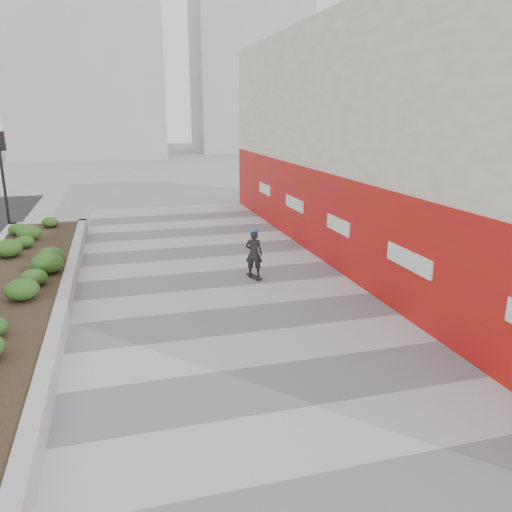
# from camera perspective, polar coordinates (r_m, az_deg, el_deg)

# --- Properties ---
(ground) EXTENTS (160.00, 160.00, 0.00)m
(ground) POSITION_cam_1_polar(r_m,az_deg,el_deg) (8.21, 7.14, -20.64)
(ground) COLOR gray
(ground) RESTS_ON ground
(walkway) EXTENTS (8.00, 36.00, 0.01)m
(walkway) POSITION_cam_1_polar(r_m,az_deg,el_deg) (10.61, 0.78, -11.37)
(walkway) COLOR #A8A8AD
(walkway) RESTS_ON ground
(building) EXTENTS (6.04, 24.08, 8.00)m
(building) POSITION_cam_1_polar(r_m,az_deg,el_deg) (17.87, 17.46, 12.41)
(building) COLOR beige
(building) RESTS_ON ground
(planter) EXTENTS (3.00, 18.00, 0.90)m
(planter) POSITION_cam_1_polar(r_m,az_deg,el_deg) (14.05, -26.43, -4.25)
(planter) COLOR #9E9EA0
(planter) RESTS_ON ground
(traffic_signal_near) EXTENTS (0.33, 0.28, 4.20)m
(traffic_signal_near) POSITION_cam_1_polar(r_m,az_deg,el_deg) (24.05, -26.92, 9.26)
(traffic_signal_near) COLOR black
(traffic_signal_near) RESTS_ON ground
(distant_bldg_north_l) EXTENTS (16.00, 12.00, 20.00)m
(distant_bldg_north_l) POSITION_cam_1_polar(r_m,az_deg,el_deg) (61.28, -19.03, 20.02)
(distant_bldg_north_l) COLOR #ADAAA3
(distant_bldg_north_l) RESTS_ON ground
(distant_bldg_north_r) EXTENTS (14.00, 10.00, 24.00)m
(distant_bldg_north_r) POSITION_cam_1_polar(r_m,az_deg,el_deg) (68.72, -0.80, 21.99)
(distant_bldg_north_r) COLOR #ADAAA3
(distant_bldg_north_r) RESTS_ON ground
(manhole_cover) EXTENTS (0.44, 0.44, 0.01)m
(manhole_cover) POSITION_cam_1_polar(r_m,az_deg,el_deg) (10.75, 3.38, -11.03)
(manhole_cover) COLOR #595654
(manhole_cover) RESTS_ON ground
(skateboarder) EXTENTS (0.62, 0.75, 1.59)m
(skateboarder) POSITION_cam_1_polar(r_m,az_deg,el_deg) (15.10, -0.24, 0.35)
(skateboarder) COLOR beige
(skateboarder) RESTS_ON ground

